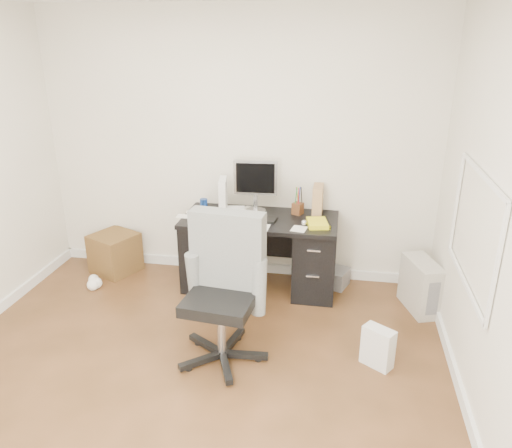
{
  "coord_description": "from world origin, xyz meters",
  "views": [
    {
      "loc": [
        1.06,
        -2.82,
        2.44
      ],
      "look_at": [
        0.34,
        1.2,
        0.86
      ],
      "focal_mm": 35.0,
      "sensor_mm": 36.0,
      "label": 1
    }
  ],
  "objects": [
    {
      "name": "keyboard",
      "position": [
        0.25,
        1.6,
        0.76
      ],
      "size": [
        0.45,
        0.2,
        0.02
      ],
      "primitive_type": "cube",
      "rotation": [
        0.0,
        0.0,
        -0.12
      ],
      "color": "black",
      "rests_on": "desk"
    },
    {
      "name": "desk_printer",
      "position": [
        1.02,
        1.82,
        0.09
      ],
      "size": [
        0.38,
        0.34,
        0.18
      ],
      "primitive_type": "cube",
      "rotation": [
        0.0,
        0.0,
        -0.35
      ],
      "color": "#5E5F63",
      "rests_on": "ground"
    },
    {
      "name": "magazine_file",
      "position": [
        0.84,
        1.85,
        0.9
      ],
      "size": [
        0.13,
        0.25,
        0.29
      ],
      "primitive_type": "cube",
      "rotation": [
        0.0,
        0.0,
        0.0
      ],
      "color": "#9A734A",
      "rests_on": "desk"
    },
    {
      "name": "paper_remote",
      "position": [
        0.29,
        1.39,
        0.76
      ],
      "size": [
        0.28,
        0.23,
        0.02
      ],
      "primitive_type": null,
      "rotation": [
        0.0,
        0.0,
        -0.04
      ],
      "color": "white",
      "rests_on": "desk"
    },
    {
      "name": "computer_mouse",
      "position": [
        0.74,
        1.52,
        0.78
      ],
      "size": [
        0.07,
        0.07,
        0.06
      ],
      "primitive_type": "sphere",
      "rotation": [
        0.0,
        0.0,
        -0.28
      ],
      "color": "#BBBBC0",
      "rests_on": "desk"
    },
    {
      "name": "office_chair",
      "position": [
        0.21,
        0.41,
        0.59
      ],
      "size": [
        0.73,
        0.73,
        1.18
      ],
      "primitive_type": null,
      "rotation": [
        0.0,
        0.0,
        -0.1
      ],
      "color": "#585B58",
      "rests_on": "ground"
    },
    {
      "name": "desk",
      "position": [
        0.3,
        1.65,
        0.4
      ],
      "size": [
        1.5,
        0.7,
        0.75
      ],
      "color": "black",
      "rests_on": "ground"
    },
    {
      "name": "yellow_book",
      "position": [
        0.87,
        1.55,
        0.77
      ],
      "size": [
        0.24,
        0.28,
        0.04
      ],
      "primitive_type": "cube",
      "rotation": [
        0.0,
        0.0,
        0.21
      ],
      "color": "yellow",
      "rests_on": "desk"
    },
    {
      "name": "loose_papers",
      "position": [
        0.1,
        1.6,
        0.75
      ],
      "size": [
        1.1,
        0.6,
        0.0
      ],
      "primitive_type": null,
      "color": "white",
      "rests_on": "desk"
    },
    {
      "name": "wicker_basket",
      "position": [
        -1.3,
        1.74,
        0.21
      ],
      "size": [
        0.56,
        0.56,
        0.42
      ],
      "primitive_type": "cube",
      "rotation": [
        0.0,
        0.0,
        -0.44
      ],
      "color": "#523318",
      "rests_on": "ground"
    },
    {
      "name": "ground",
      "position": [
        0.0,
        0.0,
        0.0
      ],
      "size": [
        4.0,
        4.0,
        0.0
      ],
      "primitive_type": "plane",
      "color": "#412A15",
      "rests_on": "ground"
    },
    {
      "name": "travel_mug",
      "position": [
        -0.26,
        1.64,
        0.83
      ],
      "size": [
        0.1,
        0.1,
        0.16
      ],
      "primitive_type": "cylinder",
      "rotation": [
        0.0,
        0.0,
        0.39
      ],
      "color": "#153A94",
      "rests_on": "desk"
    },
    {
      "name": "pc_tower",
      "position": [
        1.84,
        1.48,
        0.24
      ],
      "size": [
        0.36,
        0.53,
        0.48
      ],
      "primitive_type": "cube",
      "rotation": [
        0.0,
        0.0,
        0.32
      ],
      "color": "#A9A598",
      "rests_on": "ground"
    },
    {
      "name": "pen_cup",
      "position": [
        0.65,
        1.82,
        0.89
      ],
      "size": [
        0.15,
        0.15,
        0.27
      ],
      "primitive_type": null,
      "rotation": [
        0.0,
        0.0,
        -0.42
      ],
      "color": "brown",
      "rests_on": "desk"
    },
    {
      "name": "shopping_bag",
      "position": [
        1.42,
        0.54,
        0.16
      ],
      "size": [
        0.3,
        0.28,
        0.33
      ],
      "primitive_type": "cube",
      "rotation": [
        0.0,
        0.0,
        -0.6
      ],
      "color": "silver",
      "rests_on": "ground"
    },
    {
      "name": "lcd_monitor",
      "position": [
        0.23,
        1.81,
        1.02
      ],
      "size": [
        0.44,
        0.27,
        0.54
      ],
      "primitive_type": null,
      "rotation": [
        0.0,
        0.0,
        0.06
      ],
      "color": "#BBBBC0",
      "rests_on": "desk"
    },
    {
      "name": "white_binder",
      "position": [
        -0.09,
        1.76,
        0.92
      ],
      "size": [
        0.18,
        0.31,
        0.34
      ],
      "primitive_type": "cube",
      "rotation": [
        0.0,
        0.0,
        0.17
      ],
      "color": "white",
      "rests_on": "desk"
    },
    {
      "name": "room_shell",
      "position": [
        0.03,
        0.03,
        1.66
      ],
      "size": [
        4.02,
        4.02,
        2.71
      ],
      "color": "silver",
      "rests_on": "ground"
    }
  ]
}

